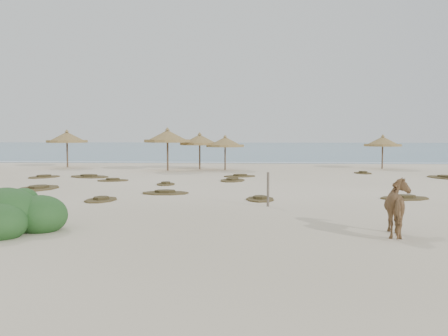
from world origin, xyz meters
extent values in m
plane|color=beige|center=(0.00, 0.00, 0.00)|extent=(160.00, 160.00, 0.00)
cube|color=#285B7A|center=(0.00, 75.00, 0.00)|extent=(200.00, 100.00, 0.01)
cube|color=white|center=(0.00, 26.00, 0.00)|extent=(70.00, 0.60, 0.01)
cylinder|color=brown|center=(-11.79, 18.94, 1.14)|extent=(0.13, 0.13, 2.27)
cylinder|color=olive|center=(-11.79, 18.94, 2.08)|extent=(3.47, 3.47, 0.19)
cone|color=olive|center=(-11.79, 18.94, 2.43)|extent=(3.36, 3.36, 0.81)
cone|color=olive|center=(-11.79, 18.94, 2.92)|extent=(0.39, 0.39, 0.24)
cylinder|color=brown|center=(-1.04, 17.64, 1.05)|extent=(0.12, 0.12, 2.10)
cylinder|color=olive|center=(-1.04, 17.64, 1.92)|extent=(3.71, 3.71, 0.18)
cone|color=olive|center=(-1.04, 17.64, 2.25)|extent=(3.58, 3.58, 0.75)
cone|color=olive|center=(-1.04, 17.64, 2.70)|extent=(0.36, 0.36, 0.22)
cylinder|color=brown|center=(-3.20, 15.95, 1.18)|extent=(0.14, 0.14, 2.37)
cylinder|color=olive|center=(-3.20, 15.95, 2.16)|extent=(4.40, 4.40, 0.20)
cone|color=olive|center=(-3.20, 15.95, 2.53)|extent=(4.26, 4.26, 0.84)
cone|color=olive|center=(-3.20, 15.95, 3.04)|extent=(0.41, 0.41, 0.25)
cylinder|color=brown|center=(0.94, 16.87, 0.98)|extent=(0.11, 0.11, 1.96)
cylinder|color=olive|center=(0.94, 16.87, 1.79)|extent=(3.36, 3.36, 0.17)
cone|color=olive|center=(0.94, 16.87, 2.10)|extent=(3.25, 3.25, 0.70)
cone|color=olive|center=(0.94, 16.87, 2.52)|extent=(0.34, 0.34, 0.21)
cylinder|color=brown|center=(12.87, 18.72, 0.99)|extent=(0.11, 0.11, 1.98)
cylinder|color=olive|center=(12.87, 18.72, 1.81)|extent=(3.44, 3.44, 0.17)
cone|color=olive|center=(12.87, 18.72, 2.12)|extent=(3.33, 3.33, 0.71)
cone|color=olive|center=(12.87, 18.72, 2.55)|extent=(0.34, 0.34, 0.21)
imported|color=olive|center=(6.94, -6.58, 0.75)|extent=(1.03, 1.87, 1.51)
cylinder|color=#6F6253|center=(3.59, -1.48, 0.64)|extent=(0.12, 0.12, 1.28)
ellipsoid|color=#2A5625|center=(-3.78, -6.74, 0.52)|extent=(1.89, 1.89, 1.42)
ellipsoid|color=#2A5625|center=(-2.92, -6.45, 0.43)|extent=(1.52, 1.52, 1.14)
ellipsoid|color=#2A5625|center=(-3.59, -7.40, 0.38)|extent=(1.42, 1.42, 1.07)
ellipsoid|color=#2A5625|center=(-3.21, -5.88, 0.33)|extent=(1.14, 1.14, 0.85)
ellipsoid|color=#2A5625|center=(-3.49, -6.26, 0.85)|extent=(0.85, 0.85, 0.64)
camera|label=1|loc=(3.04, -19.95, 2.72)|focal=40.00mm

